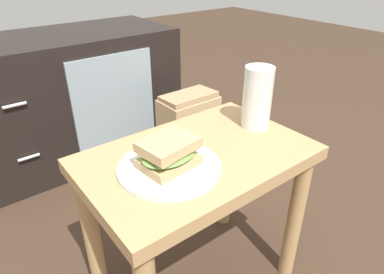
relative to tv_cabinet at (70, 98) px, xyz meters
The scene contains 6 objects.
side_table 0.95m from the tv_cabinet, 90.23° to the right, with size 0.56×0.36×0.46m.
tv_cabinet is the anchor object (origin of this frame).
plate 0.99m from the tv_cabinet, 95.80° to the right, with size 0.23×0.23×0.01m, color silver.
sandwich_front 0.99m from the tv_cabinet, 95.80° to the right, with size 0.14×0.11×0.07m.
beer_glass 0.99m from the tv_cabinet, 77.01° to the right, with size 0.08×0.08×0.17m.
paper_bag 0.58m from the tv_cabinet, 52.23° to the right, with size 0.24×0.15×0.37m.
Camera 1 is at (-0.44, -0.55, 0.90)m, focal length 31.85 mm.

